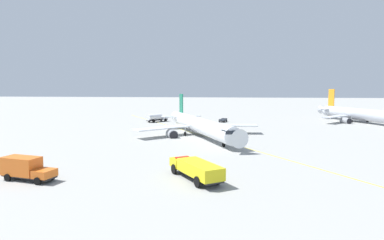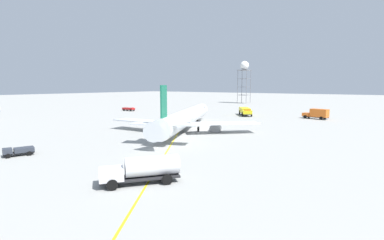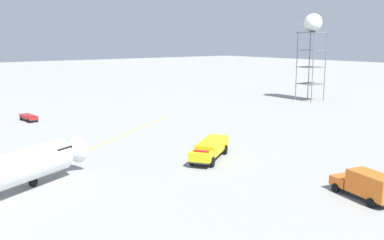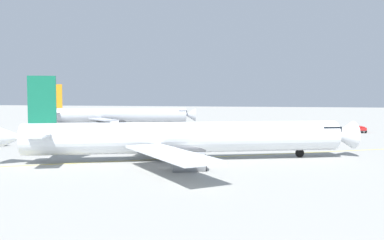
# 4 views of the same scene
# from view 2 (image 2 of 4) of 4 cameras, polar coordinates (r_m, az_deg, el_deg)

# --- Properties ---
(ground_plane) EXTENTS (600.00, 600.00, 0.00)m
(ground_plane) POSITION_cam_2_polar(r_m,az_deg,el_deg) (66.74, 1.87, -1.95)
(ground_plane) COLOR #9E9E99
(airliner_main) EXTENTS (31.04, 42.47, 10.77)m
(airliner_main) POSITION_cam_2_polar(r_m,az_deg,el_deg) (65.87, -1.35, 0.25)
(airliner_main) COLOR silver
(airliner_main) RESTS_ON ground_plane
(fire_tender_truck) EXTENTS (8.34, 10.32, 2.50)m
(fire_tender_truck) POSITION_cam_2_polar(r_m,az_deg,el_deg) (100.03, 10.48, 1.79)
(fire_tender_truck) COLOR #232326
(fire_tender_truck) RESTS_ON ground_plane
(ops_pickup_truck) EXTENTS (5.50, 2.57, 1.41)m
(ops_pickup_truck) POSITION_cam_2_polar(r_m,az_deg,el_deg) (118.31, -12.45, 2.17)
(ops_pickup_truck) COLOR #232326
(ops_pickup_truck) RESTS_ON ground_plane
(fuel_tanker_truck) EXTENTS (6.79, 7.98, 2.87)m
(fuel_tanker_truck) POSITION_cam_2_polar(r_m,az_deg,el_deg) (31.10, -9.61, -9.48)
(fuel_tanker_truck) COLOR #232326
(fuel_tanker_truck) RESTS_ON ground_plane
(baggage_truck_truck) EXTENTS (3.01, 4.34, 1.22)m
(baggage_truck_truck) POSITION_cam_2_polar(r_m,az_deg,el_deg) (49.47, -31.16, -5.25)
(baggage_truck_truck) COLOR #232326
(baggage_truck_truck) RESTS_ON ground_plane
(catering_truck_truck) EXTENTS (7.79, 3.99, 3.10)m
(catering_truck_truck) POSITION_cam_2_polar(r_m,az_deg,el_deg) (95.48, 23.52, 1.16)
(catering_truck_truck) COLOR #232326
(catering_truck_truck) RESTS_ON ground_plane
(radar_tower) EXTENTS (6.26, 6.26, 23.77)m
(radar_tower) POSITION_cam_2_polar(r_m,az_deg,el_deg) (167.80, 10.34, 9.97)
(radar_tower) COLOR slate
(radar_tower) RESTS_ON ground_plane
(taxiway_centreline) EXTENTS (72.15, 111.06, 0.01)m
(taxiway_centreline) POSITION_cam_2_polar(r_m,az_deg,el_deg) (64.77, -2.56, -2.22)
(taxiway_centreline) COLOR yellow
(taxiway_centreline) RESTS_ON ground_plane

